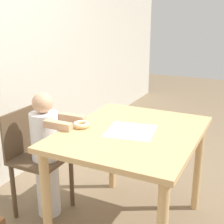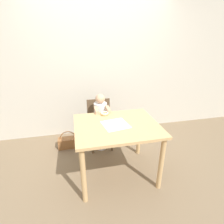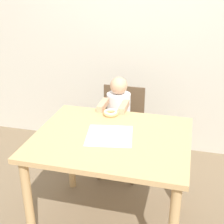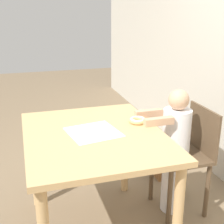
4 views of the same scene
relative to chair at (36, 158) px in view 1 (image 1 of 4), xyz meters
name	(u,v)px [view 1 (image 1 of 4)]	position (x,y,z in m)	size (l,w,h in m)	color
dining_table	(131,146)	(0.11, -0.75, 0.21)	(1.06, 0.87, 0.78)	tan
chair	(36,158)	(0.00, 0.00, 0.00)	(0.39, 0.38, 0.83)	brown
child_figure	(47,155)	(0.00, -0.11, 0.05)	(0.23, 0.40, 0.99)	white
donut	(81,125)	(0.01, -0.41, 0.34)	(0.12, 0.12, 0.04)	#DBB270
napkin	(131,131)	(0.09, -0.75, 0.32)	(0.36, 0.36, 0.00)	white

